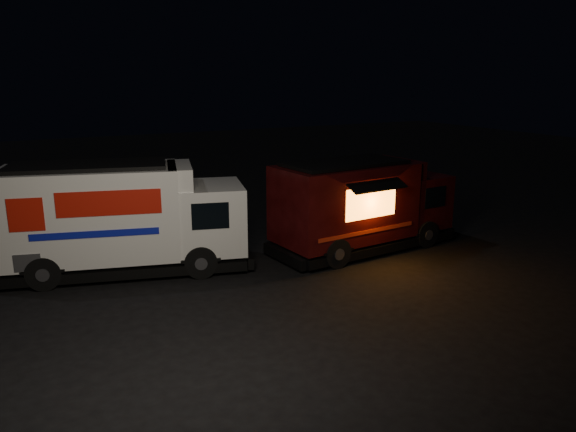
# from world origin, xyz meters

# --- Properties ---
(ground) EXTENTS (80.00, 80.00, 0.00)m
(ground) POSITION_xyz_m (0.00, 0.00, 0.00)
(ground) COLOR black
(ground) RESTS_ON ground
(white_truck) EXTENTS (7.24, 4.08, 3.11)m
(white_truck) POSITION_xyz_m (-2.20, 3.46, 1.56)
(white_truck) COLOR silver
(white_truck) RESTS_ON ground
(red_truck) EXTENTS (6.39, 2.82, 2.89)m
(red_truck) POSITION_xyz_m (4.92, 2.07, 1.45)
(red_truck) COLOR #3C0B0B
(red_truck) RESTS_ON ground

